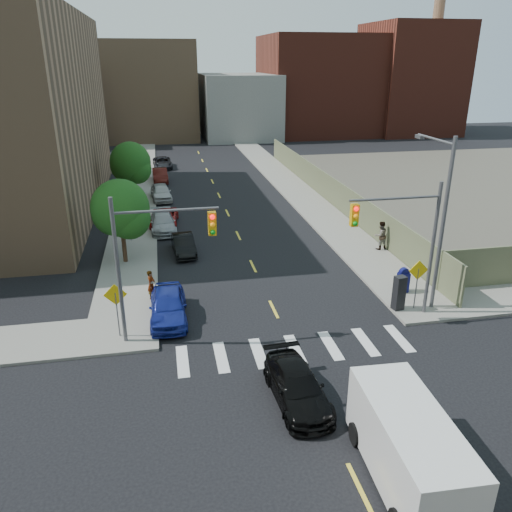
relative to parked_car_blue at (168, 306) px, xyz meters
name	(u,v)px	position (x,y,z in m)	size (l,w,h in m)	color
ground	(320,405)	(5.47, -7.95, -0.77)	(160.00, 160.00, 0.00)	black
sidewalk_nw	(140,177)	(-2.28, 33.55, -0.70)	(3.50, 73.00, 0.15)	gray
sidewalk_ne	(275,171)	(13.22, 33.55, -0.70)	(3.50, 73.00, 0.15)	gray
fence_north	(328,188)	(15.07, 20.05, 0.48)	(0.12, 44.00, 2.50)	#686B4A
gravel_lot	(492,187)	(33.47, 22.05, -0.74)	(36.00, 42.00, 0.06)	#595447
bg_bldg_west	(47,103)	(-16.53, 62.05, 5.23)	(14.00, 18.00, 12.00)	#592319
bg_bldg_midwest	(151,90)	(-0.53, 64.05, 6.73)	(14.00, 16.00, 15.00)	#8C6B4C
bg_bldg_center	(239,106)	(13.47, 62.05, 4.23)	(12.00, 16.00, 10.00)	gray
bg_bldg_east	(317,86)	(27.47, 64.05, 7.23)	(18.00, 18.00, 16.00)	#592319
bg_bldg_fareast	(409,79)	(43.47, 62.05, 8.23)	(14.00, 16.00, 18.00)	#592319
smokestack	(434,48)	(47.47, 62.05, 13.23)	(1.80, 1.80, 28.00)	#8C6B4C
signal_nw	(152,250)	(-0.52, -1.95, 3.76)	(4.59, 0.30, 7.00)	#59595E
signal_ne	(406,234)	(11.45, -1.95, 3.76)	(4.59, 0.30, 7.00)	#59595E
streetlight_ne	(440,212)	(13.67, -1.05, 4.45)	(0.25, 3.70, 9.00)	#59595E
warn_sign_nw	(116,301)	(-2.33, -1.45, 1.22)	(1.06, 0.06, 2.83)	#59595E
warn_sign_ne	(418,276)	(12.67, -1.45, 1.22)	(1.06, 0.06, 2.83)	#59595E
warn_sign_midwest	(129,216)	(-2.33, 12.05, 1.22)	(1.06, 0.06, 2.83)	#59595E
tree_west_near	(121,212)	(-2.53, 8.10, 2.71)	(3.66, 3.64, 5.52)	#332114
tree_west_far	(131,165)	(-2.53, 23.10, 2.71)	(3.66, 3.64, 5.52)	#332114
parked_car_blue	(168,306)	(0.00, 0.00, 0.00)	(1.82, 4.53, 1.54)	navy
parked_car_black	(184,244)	(1.27, 9.14, -0.13)	(1.36, 3.91, 1.29)	black
parked_car_red	(164,218)	(0.09, 15.65, -0.15)	(2.06, 4.47, 1.24)	maroon
parked_car_silver	(163,223)	(-0.03, 14.23, -0.10)	(1.88, 4.62, 1.34)	#9DA0A4
parked_car_white	(161,192)	(-0.03, 23.41, -0.02)	(1.77, 4.40, 1.50)	#B4B4B4
parked_car_maroon	(160,175)	(-0.03, 30.75, -0.05)	(1.53, 4.39, 1.45)	#40110C
parked_car_grey	(162,163)	(0.35, 38.33, -0.13)	(2.14, 4.63, 1.29)	black
black_sedan	(297,387)	(4.67, -7.50, -0.12)	(1.83, 4.50, 1.31)	black
cargo_van	(406,443)	(6.99, -11.73, 0.53)	(2.45, 5.51, 2.48)	silver
mailbox	(403,280)	(12.96, 0.49, 0.08)	(0.64, 0.51, 1.44)	#0D104F
payphone	(399,293)	(11.77, -1.40, 0.30)	(0.55, 0.45, 1.85)	black
pedestrian_west	(151,285)	(-0.83, 2.34, 0.18)	(0.59, 0.38, 1.61)	gray
pedestrian_east	(381,235)	(14.51, 7.07, 0.36)	(0.96, 0.75, 1.97)	gray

